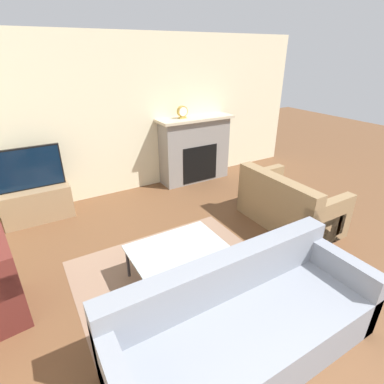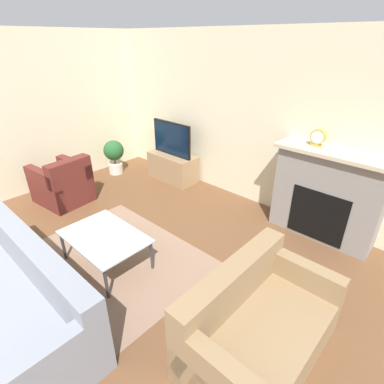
% 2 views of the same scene
% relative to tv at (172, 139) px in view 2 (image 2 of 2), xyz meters
% --- Properties ---
extents(wall_back, '(8.38, 0.06, 2.70)m').
position_rel_tv_xyz_m(wall_back, '(1.17, 0.35, 0.51)').
color(wall_back, beige).
rests_on(wall_back, ground_plane).
extents(wall_left, '(0.06, 8.04, 2.70)m').
position_rel_tv_xyz_m(wall_left, '(-1.55, -2.20, 0.51)').
color(wall_left, beige).
rests_on(wall_left, ground_plane).
extents(area_rug, '(2.25, 1.92, 0.00)m').
position_rel_tv_xyz_m(area_rug, '(1.22, -2.30, -0.83)').
color(area_rug, '#896B56').
rests_on(area_rug, ground_plane).
extents(fireplace, '(1.49, 0.48, 1.27)m').
position_rel_tv_xyz_m(fireplace, '(2.92, 0.11, -0.18)').
color(fireplace, gray).
rests_on(fireplace, ground_plane).
extents(tv_stand, '(0.99, 0.47, 0.52)m').
position_rel_tv_xyz_m(tv_stand, '(0.00, 0.00, -0.58)').
color(tv_stand, '#997A56').
rests_on(tv_stand, ground_plane).
extents(tv, '(0.93, 0.06, 0.64)m').
position_rel_tv_xyz_m(tv, '(0.00, 0.00, 0.00)').
color(tv, black).
rests_on(tv, tv_stand).
extents(couch_sectional, '(2.34, 0.90, 0.82)m').
position_rel_tv_xyz_m(couch_sectional, '(1.27, -3.43, -0.55)').
color(couch_sectional, gray).
rests_on(couch_sectional, ground_plane).
extents(couch_loveseat, '(0.85, 1.43, 0.82)m').
position_rel_tv_xyz_m(couch_loveseat, '(3.22, -2.10, -0.54)').
color(couch_loveseat, '#8C704C').
rests_on(couch_loveseat, ground_plane).
extents(armchair_by_window, '(0.92, 0.81, 0.82)m').
position_rel_tv_xyz_m(armchair_by_window, '(-0.72, -1.90, -0.54)').
color(armchair_by_window, '#5B231E').
rests_on(armchair_by_window, ground_plane).
extents(coffee_table, '(1.05, 0.72, 0.42)m').
position_rel_tv_xyz_m(coffee_table, '(1.22, -2.33, -0.45)').
color(coffee_table, '#333338').
rests_on(coffee_table, ground_plane).
extents(potted_plant, '(0.41, 0.41, 0.70)m').
position_rel_tv_xyz_m(potted_plant, '(-1.10, -0.60, -0.42)').
color(potted_plant, beige).
rests_on(potted_plant, ground_plane).
extents(mantel_clock, '(0.20, 0.07, 0.23)m').
position_rel_tv_xyz_m(mantel_clock, '(2.65, 0.11, 0.55)').
color(mantel_clock, '#B79338').
rests_on(mantel_clock, fireplace).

